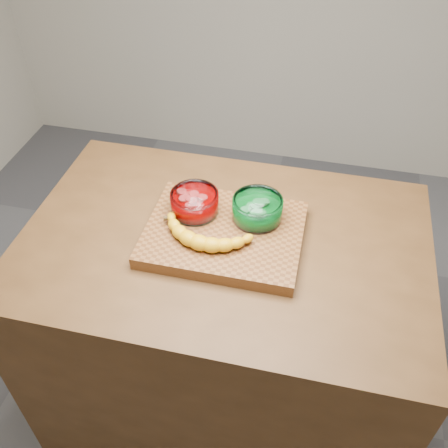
# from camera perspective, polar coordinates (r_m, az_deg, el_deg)

# --- Properties ---
(ground) EXTENTS (3.50, 3.50, 0.00)m
(ground) POSITION_cam_1_polar(r_m,az_deg,el_deg) (2.19, -0.00, -18.73)
(ground) COLOR #4F4F54
(ground) RESTS_ON ground
(counter) EXTENTS (1.20, 0.80, 0.90)m
(counter) POSITION_cam_1_polar(r_m,az_deg,el_deg) (1.81, -0.00, -11.93)
(counter) COLOR #513218
(counter) RESTS_ON ground
(cutting_board) EXTENTS (0.45, 0.35, 0.04)m
(cutting_board) POSITION_cam_1_polar(r_m,az_deg,el_deg) (1.45, -0.00, -1.16)
(cutting_board) COLOR brown
(cutting_board) RESTS_ON counter
(bowl_red) EXTENTS (0.14, 0.14, 0.07)m
(bowl_red) POSITION_cam_1_polar(r_m,az_deg,el_deg) (1.48, -3.37, 2.46)
(bowl_red) COLOR white
(bowl_red) RESTS_ON cutting_board
(bowl_green) EXTENTS (0.15, 0.15, 0.07)m
(bowl_green) POSITION_cam_1_polar(r_m,az_deg,el_deg) (1.45, 3.83, 1.71)
(bowl_green) COLOR white
(bowl_green) RESTS_ON cutting_board
(banana) EXTENTS (0.30, 0.15, 0.04)m
(banana) POSITION_cam_1_polar(r_m,az_deg,el_deg) (1.40, -2.01, -1.08)
(banana) COLOR gold
(banana) RESTS_ON cutting_board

